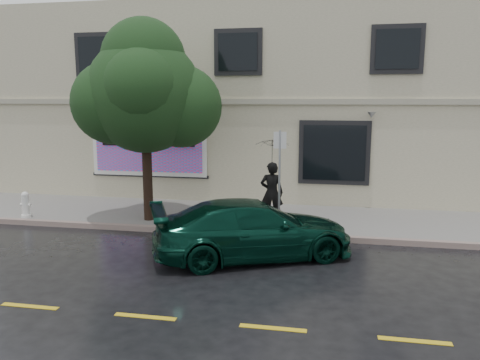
% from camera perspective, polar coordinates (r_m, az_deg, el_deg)
% --- Properties ---
extents(ground, '(90.00, 90.00, 0.00)m').
position_cam_1_polar(ground, '(11.58, -4.91, -8.75)').
color(ground, black).
rests_on(ground, ground).
extents(sidewalk, '(20.00, 3.50, 0.15)m').
position_cam_1_polar(sidewalk, '(14.58, -1.49, -4.48)').
color(sidewalk, gray).
rests_on(sidewalk, ground).
extents(curb, '(20.00, 0.18, 0.16)m').
position_cam_1_polar(curb, '(12.94, -3.13, -6.37)').
color(curb, gray).
rests_on(curb, ground).
extents(road_marking, '(19.00, 0.12, 0.01)m').
position_cam_1_polar(road_marking, '(8.50, -11.47, -16.01)').
color(road_marking, gold).
rests_on(road_marking, ground).
extents(building, '(20.00, 8.12, 7.00)m').
position_cam_1_polar(building, '(19.78, 2.02, 9.31)').
color(building, beige).
rests_on(building, ground).
extents(billboard, '(4.30, 0.16, 2.20)m').
position_cam_1_polar(billboard, '(16.75, -11.09, 4.08)').
color(billboard, white).
rests_on(billboard, ground).
extents(car, '(5.11, 3.81, 1.36)m').
position_cam_1_polar(car, '(11.00, 1.62, -6.01)').
color(car, black).
rests_on(car, ground).
extents(pedestrian, '(0.68, 0.47, 1.79)m').
position_cam_1_polar(pedestrian, '(13.33, 3.89, -1.60)').
color(pedestrian, black).
rests_on(pedestrian, sidewalk).
extents(umbrella, '(1.15, 1.15, 0.76)m').
position_cam_1_polar(umbrella, '(13.14, 3.95, 3.86)').
color(umbrella, black).
rests_on(umbrella, pedestrian).
extents(street_tree, '(3.29, 3.29, 5.29)m').
position_cam_1_polar(street_tree, '(13.77, -11.54, 10.05)').
color(street_tree, black).
rests_on(street_tree, sidewalk).
extents(fire_hydrant, '(0.32, 0.30, 0.78)m').
position_cam_1_polar(fire_hydrant, '(15.57, -24.66, -2.75)').
color(fire_hydrant, white).
rests_on(fire_hydrant, sidewalk).
extents(sign_pole, '(0.34, 0.06, 2.73)m').
position_cam_1_polar(sign_pole, '(12.47, 4.84, 1.02)').
color(sign_pole, '#929599').
rests_on(sign_pole, sidewalk).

